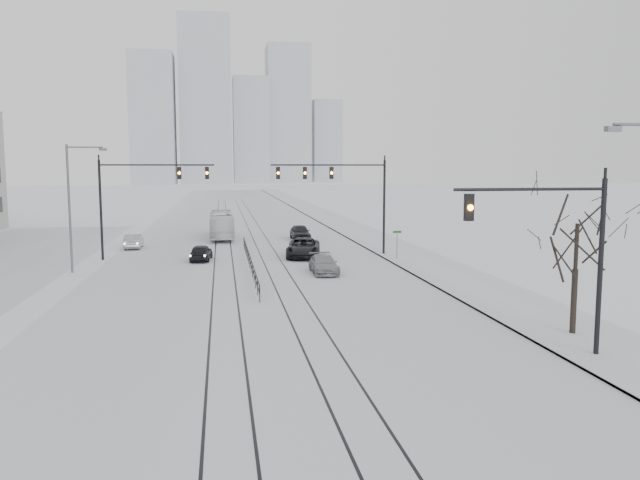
{
  "coord_description": "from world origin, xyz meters",
  "views": [
    {
      "loc": [
        -1.99,
        -15.72,
        7.42
      ],
      "look_at": [
        3.65,
        19.88,
        3.2
      ],
      "focal_mm": 35.0,
      "sensor_mm": 36.0,
      "label": 1
    }
  ],
  "objects_px": {
    "sedan_sb_inner": "(201,253)",
    "sedan_nb_front": "(303,248)",
    "bare_tree": "(577,235)",
    "sedan_nb_right": "(324,265)",
    "traffic_mast_near": "(563,243)",
    "sedan_nb_far": "(300,232)",
    "box_truck": "(221,225)",
    "sedan_sb_outer": "(134,241)"
  },
  "relations": [
    {
      "from": "sedan_nb_far",
      "to": "bare_tree",
      "type": "bearing_deg",
      "value": -79.73
    },
    {
      "from": "traffic_mast_near",
      "to": "bare_tree",
      "type": "relative_size",
      "value": 1.15
    },
    {
      "from": "bare_tree",
      "to": "sedan_nb_front",
      "type": "xyz_separation_m",
      "value": [
        -8.56,
        25.9,
        -3.7
      ]
    },
    {
      "from": "sedan_sb_outer",
      "to": "sedan_nb_far",
      "type": "bearing_deg",
      "value": -165.58
    },
    {
      "from": "sedan_nb_right",
      "to": "sedan_sb_inner",
      "type": "bearing_deg",
      "value": 140.04
    },
    {
      "from": "traffic_mast_near",
      "to": "sedan_nb_right",
      "type": "bearing_deg",
      "value": 105.44
    },
    {
      "from": "sedan_sb_inner",
      "to": "sedan_sb_outer",
      "type": "distance_m",
      "value": 10.75
    },
    {
      "from": "traffic_mast_near",
      "to": "sedan_sb_outer",
      "type": "height_order",
      "value": "traffic_mast_near"
    },
    {
      "from": "sedan_sb_outer",
      "to": "sedan_nb_front",
      "type": "height_order",
      "value": "sedan_nb_front"
    },
    {
      "from": "sedan_sb_inner",
      "to": "sedan_nb_far",
      "type": "distance_m",
      "value": 16.19
    },
    {
      "from": "bare_tree",
      "to": "sedan_nb_right",
      "type": "xyz_separation_m",
      "value": [
        -8.18,
        17.87,
        -3.85
      ]
    },
    {
      "from": "sedan_sb_inner",
      "to": "sedan_nb_far",
      "type": "relative_size",
      "value": 0.85
    },
    {
      "from": "sedan_sb_inner",
      "to": "bare_tree",
      "type": "bearing_deg",
      "value": 129.28
    },
    {
      "from": "traffic_mast_near",
      "to": "sedan_nb_far",
      "type": "bearing_deg",
      "value": 96.69
    },
    {
      "from": "traffic_mast_near",
      "to": "sedan_sb_inner",
      "type": "relative_size",
      "value": 1.82
    },
    {
      "from": "sedan_sb_inner",
      "to": "sedan_sb_outer",
      "type": "xyz_separation_m",
      "value": [
        -6.34,
        8.68,
        0.0
      ]
    },
    {
      "from": "sedan_sb_outer",
      "to": "traffic_mast_near",
      "type": "bearing_deg",
      "value": 118.5
    },
    {
      "from": "box_truck",
      "to": "traffic_mast_near",
      "type": "bearing_deg",
      "value": 105.66
    },
    {
      "from": "traffic_mast_near",
      "to": "sedan_nb_right",
      "type": "relative_size",
      "value": 1.6
    },
    {
      "from": "sedan_nb_front",
      "to": "sedan_nb_right",
      "type": "xyz_separation_m",
      "value": [
        0.38,
        -8.03,
        -0.15
      ]
    },
    {
      "from": "sedan_nb_right",
      "to": "sedan_nb_front",
      "type": "bearing_deg",
      "value": 93.32
    },
    {
      "from": "bare_tree",
      "to": "sedan_sb_outer",
      "type": "relative_size",
      "value": 1.53
    },
    {
      "from": "sedan_sb_inner",
      "to": "sedan_nb_right",
      "type": "distance_m",
      "value": 11.43
    },
    {
      "from": "traffic_mast_near",
      "to": "sedan_nb_front",
      "type": "distance_m",
      "value": 29.79
    },
    {
      "from": "sedan_nb_front",
      "to": "sedan_nb_right",
      "type": "relative_size",
      "value": 1.3
    },
    {
      "from": "sedan_nb_front",
      "to": "bare_tree",
      "type": "bearing_deg",
      "value": -61.52
    },
    {
      "from": "traffic_mast_near",
      "to": "bare_tree",
      "type": "bearing_deg",
      "value": 51.24
    },
    {
      "from": "sedan_nb_right",
      "to": "box_truck",
      "type": "distance_m",
      "value": 23.98
    },
    {
      "from": "traffic_mast_near",
      "to": "sedan_nb_far",
      "type": "distance_m",
      "value": 41.79
    },
    {
      "from": "sedan_sb_inner",
      "to": "sedan_nb_front",
      "type": "distance_m",
      "value": 8.32
    },
    {
      "from": "box_truck",
      "to": "sedan_nb_far",
      "type": "bearing_deg",
      "value": 162.23
    },
    {
      "from": "traffic_mast_near",
      "to": "sedan_nb_far",
      "type": "height_order",
      "value": "traffic_mast_near"
    },
    {
      "from": "sedan_sb_inner",
      "to": "sedan_nb_front",
      "type": "xyz_separation_m",
      "value": [
        8.3,
        0.6,
        0.13
      ]
    },
    {
      "from": "sedan_sb_outer",
      "to": "sedan_nb_right",
      "type": "xyz_separation_m",
      "value": [
        15.02,
        -16.11,
        -0.02
      ]
    },
    {
      "from": "sedan_sb_inner",
      "to": "sedan_nb_far",
      "type": "xyz_separation_m",
      "value": [
        9.6,
        13.03,
        0.11
      ]
    },
    {
      "from": "bare_tree",
      "to": "sedan_nb_right",
      "type": "distance_m",
      "value": 20.03
    },
    {
      "from": "sedan_sb_inner",
      "to": "sedan_nb_right",
      "type": "bearing_deg",
      "value": 145.06
    },
    {
      "from": "sedan_nb_front",
      "to": "sedan_nb_right",
      "type": "height_order",
      "value": "sedan_nb_front"
    },
    {
      "from": "bare_tree",
      "to": "traffic_mast_near",
      "type": "bearing_deg",
      "value": -128.76
    },
    {
      "from": "traffic_mast_near",
      "to": "box_truck",
      "type": "bearing_deg",
      "value": 106.31
    },
    {
      "from": "traffic_mast_near",
      "to": "sedan_sb_outer",
      "type": "distance_m",
      "value": 42.6
    },
    {
      "from": "bare_tree",
      "to": "sedan_nb_far",
      "type": "height_order",
      "value": "bare_tree"
    }
  ]
}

